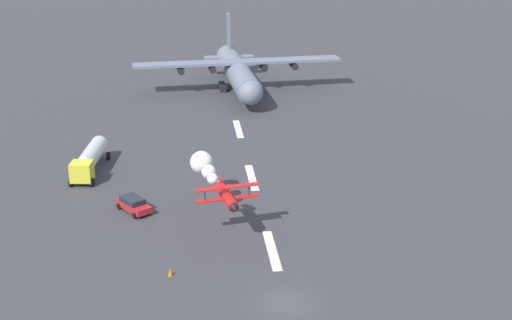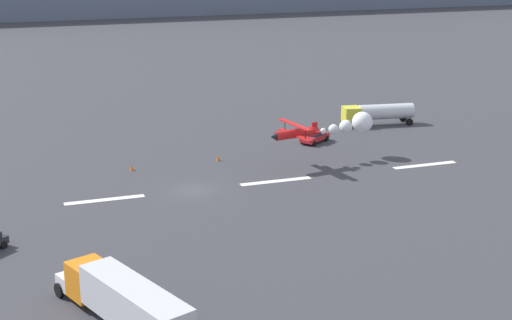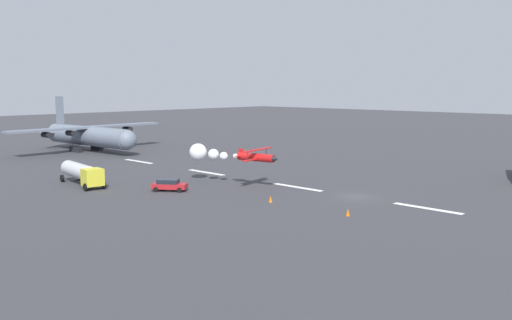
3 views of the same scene
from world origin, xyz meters
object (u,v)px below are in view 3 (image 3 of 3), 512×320
(cargo_transport_plane, at_px, (92,135))
(traffic_cone_far, at_px, (271,199))
(stunt_biplane_red, at_px, (217,154))
(fuel_tanker_truck, at_px, (82,173))
(traffic_cone_near, at_px, (348,212))
(airport_staff_sedan, at_px, (169,185))

(cargo_transport_plane, xyz_separation_m, traffic_cone_far, (-59.48, 11.29, -3.00))
(stunt_biplane_red, xyz_separation_m, traffic_cone_far, (-13.68, 4.23, -3.70))
(cargo_transport_plane, xyz_separation_m, fuel_tanker_truck, (-33.70, 20.79, -1.62))
(cargo_transport_plane, relative_size, traffic_cone_near, 46.02)
(fuel_tanker_truck, xyz_separation_m, traffic_cone_far, (-25.78, -9.51, -1.38))
(traffic_cone_near, bearing_deg, cargo_transport_plane, -8.75)
(stunt_biplane_red, xyz_separation_m, fuel_tanker_truck, (12.10, 13.74, -2.32))
(traffic_cone_far, bearing_deg, traffic_cone_near, -176.95)
(cargo_transport_plane, height_order, airport_staff_sedan, cargo_transport_plane)
(cargo_transport_plane, relative_size, stunt_biplane_red, 2.48)
(cargo_transport_plane, xyz_separation_m, stunt_biplane_red, (-45.80, 7.06, 0.70))
(fuel_tanker_truck, height_order, airport_staff_sedan, fuel_tanker_truck)
(fuel_tanker_truck, bearing_deg, cargo_transport_plane, -31.68)
(stunt_biplane_red, bearing_deg, cargo_transport_plane, -8.76)
(traffic_cone_near, bearing_deg, traffic_cone_far, 3.05)
(traffic_cone_near, bearing_deg, stunt_biplane_red, -8.74)
(fuel_tanker_truck, distance_m, traffic_cone_far, 27.51)
(cargo_transport_plane, bearing_deg, airport_staff_sedan, 161.59)
(airport_staff_sedan, bearing_deg, fuel_tanker_truck, 25.70)
(airport_staff_sedan, relative_size, traffic_cone_far, 6.19)
(cargo_transport_plane, bearing_deg, traffic_cone_near, 171.25)
(cargo_transport_plane, relative_size, airport_staff_sedan, 7.43)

